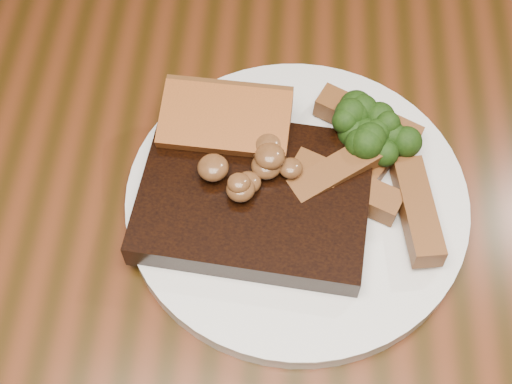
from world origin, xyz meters
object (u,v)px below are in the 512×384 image
plate (297,201)px  steak (254,198)px  garlic_bread (226,136)px  dining_table (245,266)px  potato_wedges (380,176)px

plate → steak: (-0.03, -0.01, 0.02)m
steak → garlic_bread: size_ratio=1.70×
dining_table → plate: (0.04, 0.02, 0.10)m
dining_table → steak: size_ratio=8.94×
dining_table → potato_wedges: (0.11, 0.03, 0.12)m
garlic_bread → dining_table: bearing=-70.1°
dining_table → garlic_bread: (-0.02, 0.06, 0.12)m
dining_table → plate: size_ratio=5.73×
plate → garlic_bread: garlic_bread is taller
dining_table → garlic_bread: garlic_bread is taller
steak → garlic_bread: 0.07m
potato_wedges → garlic_bread: bearing=166.3°
dining_table → steak: bearing=28.3°
dining_table → plate: 0.11m
steak → potato_wedges: steak is taller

